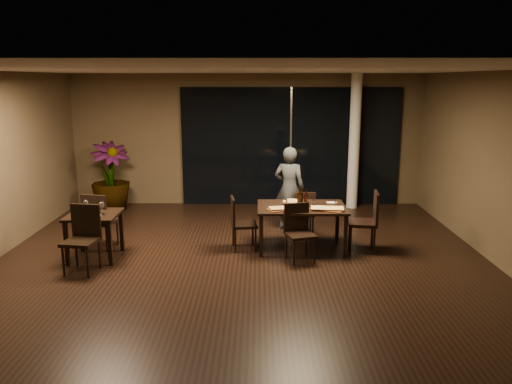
% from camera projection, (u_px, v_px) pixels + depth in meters
% --- Properties ---
extents(ground, '(8.00, 8.00, 0.00)m').
position_uv_depth(ground, '(242.00, 264.00, 7.89)').
color(ground, black).
rests_on(ground, ground).
extents(wall_back, '(8.00, 0.10, 3.00)m').
position_uv_depth(wall_back, '(247.00, 140.00, 11.51)').
color(wall_back, '#4E4029').
rests_on(wall_back, ground).
extents(wall_front, '(8.00, 0.10, 3.00)m').
position_uv_depth(wall_front, '(222.00, 271.00, 3.61)').
color(wall_front, '#4E4029').
rests_on(wall_front, ground).
extents(wall_right, '(0.10, 8.00, 3.00)m').
position_uv_depth(wall_right, '(508.00, 172.00, 7.54)').
color(wall_right, '#4E4029').
rests_on(wall_right, ground).
extents(ceiling, '(8.00, 8.00, 0.04)m').
position_uv_depth(ceiling, '(241.00, 68.00, 7.23)').
color(ceiling, silver).
rests_on(ceiling, wall_back).
extents(window_panel, '(5.00, 0.06, 2.70)m').
position_uv_depth(window_panel, '(291.00, 147.00, 11.45)').
color(window_panel, black).
rests_on(window_panel, ground).
extents(column, '(0.24, 0.24, 3.00)m').
position_uv_depth(column, '(354.00, 142.00, 11.11)').
color(column, white).
rests_on(column, ground).
extents(main_table, '(1.50, 1.00, 0.75)m').
position_uv_depth(main_table, '(302.00, 210.00, 8.52)').
color(main_table, black).
rests_on(main_table, ground).
extents(side_table, '(0.80, 0.80, 0.75)m').
position_uv_depth(side_table, '(94.00, 221.00, 8.06)').
color(side_table, black).
rests_on(side_table, ground).
extents(chair_main_far, '(0.41, 0.41, 0.85)m').
position_uv_depth(chair_main_far, '(304.00, 211.00, 9.26)').
color(chair_main_far, black).
rests_on(chair_main_far, ground).
extents(chair_main_near, '(0.53, 0.53, 0.92)m').
position_uv_depth(chair_main_near, '(299.00, 229.00, 8.02)').
color(chair_main_near, black).
rests_on(chair_main_near, ground).
extents(chair_main_left, '(0.48, 0.48, 0.91)m').
position_uv_depth(chair_main_left, '(239.00, 220.00, 8.51)').
color(chair_main_left, black).
rests_on(chair_main_left, ground).
extents(chair_main_right, '(0.53, 0.53, 1.02)m').
position_uv_depth(chair_main_right, '(368.00, 218.00, 8.43)').
color(chair_main_right, black).
rests_on(chair_main_right, ground).
extents(chair_side_far, '(0.55, 0.55, 0.99)m').
position_uv_depth(chair_side_far, '(98.00, 218.00, 8.50)').
color(chair_side_far, black).
rests_on(chair_side_far, ground).
extents(chair_side_near, '(0.54, 0.54, 1.01)m').
position_uv_depth(chair_side_near, '(83.00, 235.00, 7.55)').
color(chair_side_near, black).
rests_on(chair_side_near, ground).
extents(diner, '(0.63, 0.51, 1.62)m').
position_uv_depth(diner, '(289.00, 188.00, 9.61)').
color(diner, '#323437').
rests_on(diner, ground).
extents(potted_plant, '(1.15, 1.15, 1.52)m').
position_uv_depth(potted_plant, '(110.00, 177.00, 11.06)').
color(potted_plant, '#25511B').
rests_on(potted_plant, ground).
extents(pizza_board_left, '(0.59, 0.45, 0.01)m').
position_uv_depth(pizza_board_left, '(284.00, 209.00, 8.28)').
color(pizza_board_left, '#402614').
rests_on(pizza_board_left, main_table).
extents(pizza_board_right, '(0.60, 0.49, 0.01)m').
position_uv_depth(pizza_board_right, '(327.00, 209.00, 8.27)').
color(pizza_board_right, '#442616').
rests_on(pizza_board_right, main_table).
extents(oblong_pizza_left, '(0.48, 0.29, 0.02)m').
position_uv_depth(oblong_pizza_left, '(284.00, 208.00, 8.28)').
color(oblong_pizza_left, maroon).
rests_on(oblong_pizza_left, pizza_board_left).
extents(oblong_pizza_right, '(0.54, 0.29, 0.02)m').
position_uv_depth(oblong_pizza_right, '(327.00, 208.00, 8.26)').
color(oblong_pizza_right, maroon).
rests_on(oblong_pizza_right, pizza_board_right).
extents(round_pizza, '(0.30, 0.30, 0.01)m').
position_uv_depth(round_pizza, '(292.00, 201.00, 8.82)').
color(round_pizza, '#B62814').
rests_on(round_pizza, main_table).
extents(bottle_a, '(0.07, 0.07, 0.32)m').
position_uv_depth(bottle_a, '(299.00, 196.00, 8.52)').
color(bottle_a, black).
rests_on(bottle_a, main_table).
extents(bottle_b, '(0.06, 0.06, 0.29)m').
position_uv_depth(bottle_b, '(306.00, 197.00, 8.51)').
color(bottle_b, black).
rests_on(bottle_b, main_table).
extents(bottle_c, '(0.06, 0.06, 0.29)m').
position_uv_depth(bottle_c, '(301.00, 196.00, 8.59)').
color(bottle_c, black).
rests_on(bottle_c, main_table).
extents(tumbler_left, '(0.08, 0.08, 0.09)m').
position_uv_depth(tumbler_left, '(285.00, 202.00, 8.61)').
color(tumbler_left, white).
rests_on(tumbler_left, main_table).
extents(tumbler_right, '(0.08, 0.08, 0.09)m').
position_uv_depth(tumbler_right, '(314.00, 203.00, 8.57)').
color(tumbler_right, white).
rests_on(tumbler_right, main_table).
extents(napkin_near, '(0.18, 0.11, 0.01)m').
position_uv_depth(napkin_near, '(334.00, 208.00, 8.37)').
color(napkin_near, silver).
rests_on(napkin_near, main_table).
extents(napkin_far, '(0.18, 0.10, 0.01)m').
position_uv_depth(napkin_far, '(332.00, 203.00, 8.72)').
color(napkin_far, white).
rests_on(napkin_far, main_table).
extents(wine_glass_a, '(0.08, 0.08, 0.18)m').
position_uv_depth(wine_glass_a, '(86.00, 206.00, 8.14)').
color(wine_glass_a, white).
rests_on(wine_glass_a, side_table).
extents(wine_glass_b, '(0.09, 0.09, 0.19)m').
position_uv_depth(wine_glass_b, '(102.00, 208.00, 7.98)').
color(wine_glass_b, white).
rests_on(wine_glass_b, side_table).
extents(side_napkin, '(0.20, 0.15, 0.01)m').
position_uv_depth(side_napkin, '(95.00, 216.00, 7.86)').
color(side_napkin, silver).
rests_on(side_napkin, side_table).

